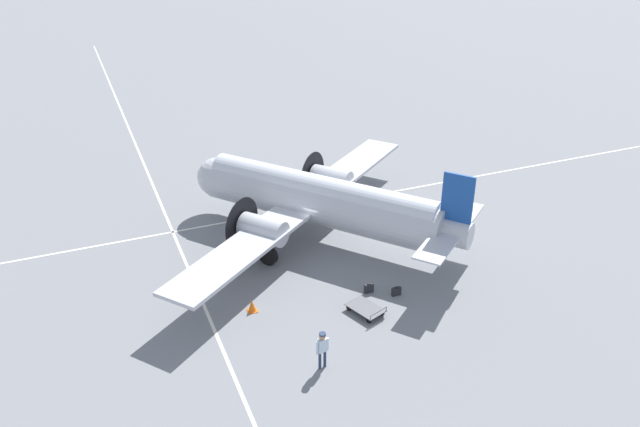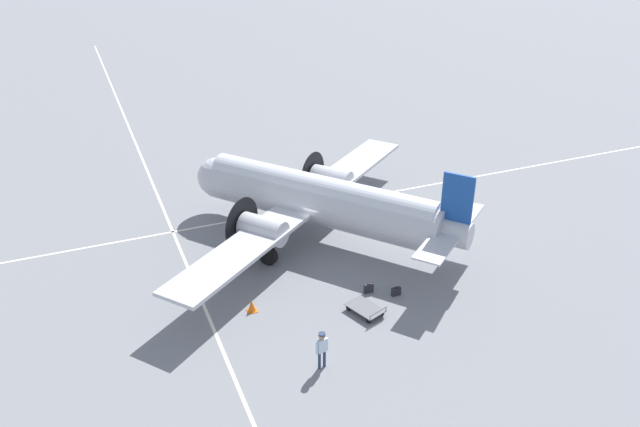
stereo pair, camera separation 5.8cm
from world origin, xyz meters
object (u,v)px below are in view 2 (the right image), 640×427
object	(u,v)px
crew_foreground	(322,346)
suitcase_near_door	(369,288)
suitcase_upright_spare	(396,291)
traffic_cone	(252,306)
airliner_main	(314,198)
baggage_cart	(365,308)

from	to	relation	value
crew_foreground	suitcase_near_door	xyz separation A→B (m)	(-4.33, -4.28, -0.87)
suitcase_upright_spare	traffic_cone	bearing A→B (deg)	-11.85
suitcase_upright_spare	traffic_cone	world-z (taller)	traffic_cone
suitcase_near_door	suitcase_upright_spare	xyz separation A→B (m)	(-1.16, 0.74, -0.03)
airliner_main	traffic_cone	world-z (taller)	airliner_main
crew_foreground	traffic_cone	size ratio (longest dim) A/B	2.91
crew_foreground	traffic_cone	world-z (taller)	crew_foreground
crew_foreground	suitcase_near_door	world-z (taller)	crew_foreground
crew_foreground	baggage_cart	xyz separation A→B (m)	(-3.41, -2.78, -0.85)
baggage_cart	suitcase_upright_spare	bearing A→B (deg)	-89.51
airliner_main	suitcase_near_door	size ratio (longest dim) A/B	34.71
suitcase_upright_spare	baggage_cart	world-z (taller)	baggage_cart
suitcase_upright_spare	crew_foreground	bearing A→B (deg)	32.81
suitcase_near_door	airliner_main	bearing A→B (deg)	-86.30
crew_foreground	suitcase_near_door	distance (m)	6.15
baggage_cart	crew_foreground	bearing A→B (deg)	109.56
suitcase_near_door	crew_foreground	bearing A→B (deg)	44.69
crew_foreground	baggage_cart	distance (m)	4.48
crew_foreground	suitcase_upright_spare	bearing A→B (deg)	22.89
airliner_main	traffic_cone	bearing A→B (deg)	97.64
suitcase_upright_spare	suitcase_near_door	bearing A→B (deg)	-32.44
suitcase_near_door	baggage_cart	size ratio (longest dim) A/B	0.27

